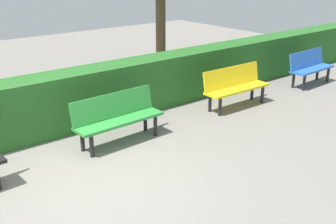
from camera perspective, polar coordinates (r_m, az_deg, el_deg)
name	(u,v)px	position (r m, az deg, el deg)	size (l,w,h in m)	color
ground_plane	(87,183)	(6.01, -11.32, -9.83)	(24.20, 24.20, 0.00)	gray
bench_blue	(310,66)	(10.98, 19.34, 6.12)	(1.44, 0.50, 0.86)	blue
bench_yellow	(235,85)	(8.87, 9.44, 3.78)	(1.63, 0.49, 0.86)	yellow
bench_green	(117,116)	(7.04, -7.15, -0.55)	(1.64, 0.51, 0.86)	#2D8C38
hedge_row	(92,96)	(8.00, -10.61, 2.29)	(20.20, 0.68, 1.08)	#266023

